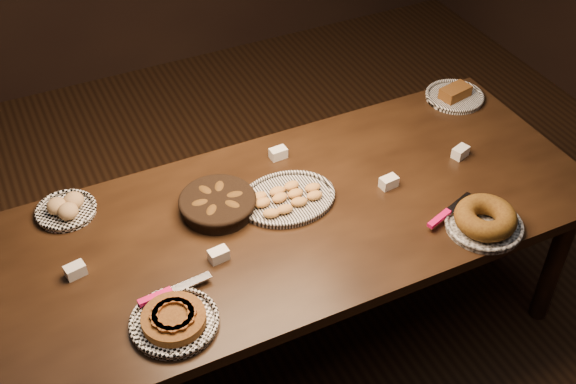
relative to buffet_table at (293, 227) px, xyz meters
name	(u,v)px	position (x,y,z in m)	size (l,w,h in m)	color
ground	(293,335)	(0.00, 0.00, -0.68)	(5.00, 5.00, 0.00)	black
buffet_table	(293,227)	(0.00, 0.00, 0.00)	(2.40, 1.00, 0.75)	black
apple_tart_plate	(174,320)	(-0.59, -0.31, 0.10)	(0.33, 0.30, 0.06)	white
madeleine_platter	(287,198)	(0.01, 0.07, 0.09)	(0.38, 0.31, 0.04)	black
bundt_cake_plate	(485,220)	(0.61, -0.38, 0.11)	(0.35, 0.32, 0.09)	black
croissant_basket	(218,203)	(-0.25, 0.14, 0.12)	(0.33, 0.33, 0.07)	black
bread_roll_plate	(66,208)	(-0.78, 0.38, 0.10)	(0.23, 0.23, 0.07)	white
loaf_plate	(455,95)	(1.02, 0.38, 0.09)	(0.27, 0.27, 0.06)	black
tent_cards	(293,199)	(0.02, 0.06, 0.10)	(1.69, 0.49, 0.04)	white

